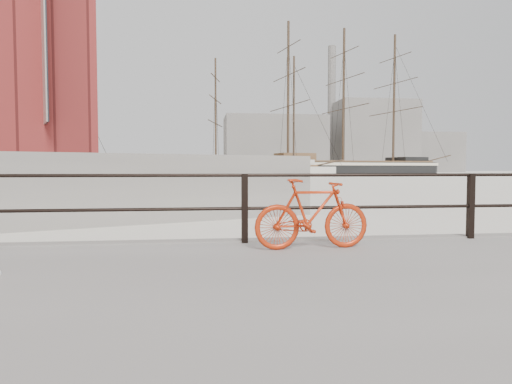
{
  "coord_description": "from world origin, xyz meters",
  "views": [
    {
      "loc": [
        -4.14,
        -6.68,
        1.43
      ],
      "look_at": [
        -3.13,
        1.5,
        1.0
      ],
      "focal_mm": 32.0,
      "sensor_mm": 36.0,
      "label": 1
    }
  ],
  "objects_px": {
    "bicycle": "(312,214)",
    "schooner_left": "(33,178)",
    "barque_black": "(343,175)",
    "schooner_mid": "(254,176)"
  },
  "relations": [
    {
      "from": "bicycle",
      "to": "schooner_left",
      "type": "distance_m",
      "value": 72.64
    },
    {
      "from": "bicycle",
      "to": "schooner_left",
      "type": "relative_size",
      "value": 0.06
    },
    {
      "from": "barque_black",
      "to": "schooner_left",
      "type": "xyz_separation_m",
      "value": [
        -56.33,
        -22.68,
        0.0
      ]
    },
    {
      "from": "barque_black",
      "to": "bicycle",
      "type": "bearing_deg",
      "value": -121.71
    },
    {
      "from": "schooner_mid",
      "to": "schooner_left",
      "type": "height_order",
      "value": "schooner_mid"
    },
    {
      "from": "bicycle",
      "to": "barque_black",
      "type": "distance_m",
      "value": 94.86
    },
    {
      "from": "bicycle",
      "to": "schooner_left",
      "type": "xyz_separation_m",
      "value": [
        -26.86,
        67.48,
        -0.82
      ]
    },
    {
      "from": "barque_black",
      "to": "schooner_left",
      "type": "relative_size",
      "value": 2.39
    },
    {
      "from": "bicycle",
      "to": "schooner_left",
      "type": "height_order",
      "value": "schooner_left"
    },
    {
      "from": "bicycle",
      "to": "barque_black",
      "type": "height_order",
      "value": "barque_black"
    }
  ]
}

